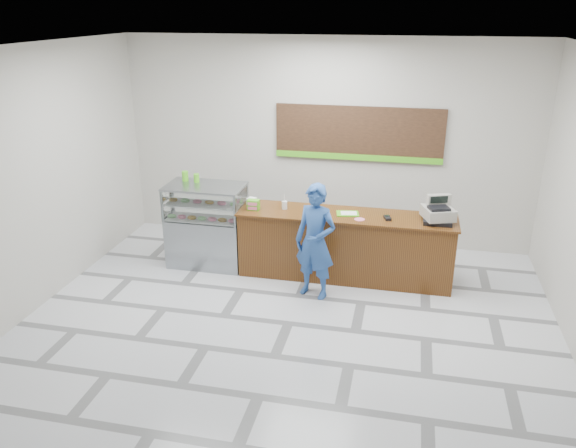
% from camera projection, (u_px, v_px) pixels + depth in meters
% --- Properties ---
extents(floor, '(7.00, 7.00, 0.00)m').
position_uv_depth(floor, '(288.00, 323.00, 7.44)').
color(floor, silver).
rests_on(floor, ground).
extents(back_wall, '(7.00, 0.00, 7.00)m').
position_uv_depth(back_wall, '(326.00, 143.00, 9.53)').
color(back_wall, '#BDB8AD').
rests_on(back_wall, floor).
extents(ceiling, '(7.00, 7.00, 0.00)m').
position_uv_depth(ceiling, '(288.00, 48.00, 6.17)').
color(ceiling, silver).
rests_on(ceiling, back_wall).
extents(sales_counter, '(3.26, 0.76, 1.03)m').
position_uv_depth(sales_counter, '(345.00, 246.00, 8.56)').
color(sales_counter, '#5D3311').
rests_on(sales_counter, floor).
extents(display_case, '(1.22, 0.72, 1.33)m').
position_uv_depth(display_case, '(207.00, 225.00, 8.94)').
color(display_case, gray).
rests_on(display_case, floor).
extents(menu_board, '(2.80, 0.06, 0.90)m').
position_uv_depth(menu_board, '(359.00, 134.00, 9.32)').
color(menu_board, black).
rests_on(menu_board, back_wall).
extents(cash_register, '(0.52, 0.53, 0.38)m').
position_uv_depth(cash_register, '(438.00, 213.00, 8.02)').
color(cash_register, black).
rests_on(cash_register, sales_counter).
extents(card_terminal, '(0.13, 0.18, 0.04)m').
position_uv_depth(card_terminal, '(387.00, 218.00, 8.16)').
color(card_terminal, black).
rests_on(card_terminal, sales_counter).
extents(serving_tray, '(0.36, 0.29, 0.02)m').
position_uv_depth(serving_tray, '(348.00, 214.00, 8.37)').
color(serving_tray, '#54C71A').
rests_on(serving_tray, sales_counter).
extents(napkin_box, '(0.15, 0.15, 0.11)m').
position_uv_depth(napkin_box, '(252.00, 201.00, 8.75)').
color(napkin_box, white).
rests_on(napkin_box, sales_counter).
extents(straw_cup, '(0.08, 0.08, 0.12)m').
position_uv_depth(straw_cup, '(285.00, 205.00, 8.56)').
color(straw_cup, silver).
rests_on(straw_cup, sales_counter).
extents(promo_box, '(0.18, 0.12, 0.16)m').
position_uv_depth(promo_box, '(253.00, 205.00, 8.53)').
color(promo_box, '#51BD1D').
rests_on(promo_box, sales_counter).
extents(donut_decal, '(0.15, 0.15, 0.00)m').
position_uv_depth(donut_decal, '(360.00, 219.00, 8.16)').
color(donut_decal, pink).
rests_on(donut_decal, sales_counter).
extents(green_cup_left, '(0.10, 0.10, 0.16)m').
position_uv_depth(green_cup_left, '(185.00, 176.00, 8.90)').
color(green_cup_left, '#51BD1D').
rests_on(green_cup_left, display_case).
extents(green_cup_right, '(0.09, 0.09, 0.14)m').
position_uv_depth(green_cup_right, '(196.00, 178.00, 8.84)').
color(green_cup_right, '#51BD1D').
rests_on(green_cup_right, display_case).
extents(customer, '(0.70, 0.57, 1.67)m').
position_uv_depth(customer, '(315.00, 242.00, 7.89)').
color(customer, '#274E94').
rests_on(customer, floor).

